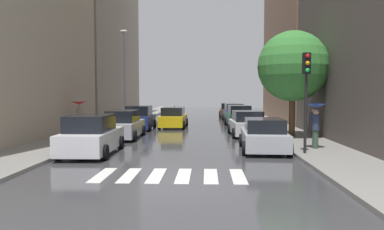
# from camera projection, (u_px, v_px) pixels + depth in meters

# --- Properties ---
(ground_plane) EXTENTS (28.00, 72.00, 0.04)m
(ground_plane) POSITION_uv_depth(u_px,v_px,m) (194.00, 122.00, 34.93)
(ground_plane) COLOR #3C3C3E
(sidewalk_left) EXTENTS (3.00, 72.00, 0.15)m
(sidewalk_left) POSITION_uv_depth(u_px,v_px,m) (127.00, 121.00, 35.18)
(sidewalk_left) COLOR gray
(sidewalk_left) RESTS_ON ground
(sidewalk_right) EXTENTS (3.00, 72.00, 0.15)m
(sidewalk_right) POSITION_uv_depth(u_px,v_px,m) (262.00, 121.00, 34.65)
(sidewalk_right) COLOR gray
(sidewalk_right) RESTS_ON ground
(crosswalk_stripes) EXTENTS (4.95, 2.20, 0.01)m
(crosswalk_stripes) POSITION_uv_depth(u_px,v_px,m) (170.00, 176.00, 11.99)
(crosswalk_stripes) COLOR silver
(crosswalk_stripes) RESTS_ON ground
(building_left_mid) EXTENTS (6.00, 18.83, 23.30)m
(building_left_mid) POSITION_uv_depth(u_px,v_px,m) (95.00, 11.00, 39.47)
(building_left_mid) COLOR #9E9384
(building_left_mid) RESTS_ON ground
(parked_car_left_nearest) EXTENTS (2.22, 4.60, 1.77)m
(parked_car_left_nearest) POSITION_uv_depth(u_px,v_px,m) (92.00, 136.00, 16.22)
(parked_car_left_nearest) COLOR silver
(parked_car_left_nearest) RESTS_ON ground
(parked_car_left_second) EXTENTS (2.06, 4.59, 1.71)m
(parked_car_left_second) POSITION_uv_depth(u_px,v_px,m) (124.00, 125.00, 21.92)
(parked_car_left_second) COLOR #B2B7BF
(parked_car_left_second) RESTS_ON ground
(parked_car_left_third) EXTENTS (2.15, 4.11, 1.81)m
(parked_car_left_third) POSITION_uv_depth(u_px,v_px,m) (139.00, 118.00, 27.23)
(parked_car_left_third) COLOR navy
(parked_car_left_third) RESTS_ON ground
(parked_car_right_nearest) EXTENTS (2.32, 4.28, 1.55)m
(parked_car_right_nearest) POSITION_uv_depth(u_px,v_px,m) (264.00, 136.00, 17.10)
(parked_car_right_nearest) COLOR #B2B7BF
(parked_car_right_nearest) RESTS_ON ground
(parked_car_right_second) EXTENTS (2.29, 4.16, 1.62)m
(parked_car_right_second) POSITION_uv_depth(u_px,v_px,m) (247.00, 124.00, 23.10)
(parked_car_right_second) COLOR silver
(parked_car_right_second) RESTS_ON ground
(parked_car_right_third) EXTENTS (2.21, 4.70, 1.75)m
(parked_car_right_third) POSITION_uv_depth(u_px,v_px,m) (239.00, 117.00, 29.54)
(parked_car_right_third) COLOR #0C4C2D
(parked_car_right_third) RESTS_ON ground
(parked_car_right_fourth) EXTENTS (2.09, 4.76, 1.72)m
(parked_car_right_fourth) POSITION_uv_depth(u_px,v_px,m) (233.00, 113.00, 35.13)
(parked_car_right_fourth) COLOR navy
(parked_car_right_fourth) RESTS_ON ground
(parked_car_right_fifth) EXTENTS (2.22, 4.47, 1.61)m
(parked_car_right_fifth) POSITION_uv_depth(u_px,v_px,m) (229.00, 111.00, 41.50)
(parked_car_right_fifth) COLOR brown
(parked_car_right_fifth) RESTS_ON ground
(taxi_midroad) EXTENTS (2.16, 4.62, 1.81)m
(taxi_midroad) POSITION_uv_depth(u_px,v_px,m) (173.00, 118.00, 28.88)
(taxi_midroad) COLOR yellow
(taxi_midroad) RESTS_ON ground
(pedestrian_near_tree) EXTENTS (1.09, 1.09, 2.01)m
(pedestrian_near_tree) POSITION_uv_depth(u_px,v_px,m) (314.00, 112.00, 20.71)
(pedestrian_near_tree) COLOR black
(pedestrian_near_tree) RESTS_ON sidewalk_right
(pedestrian_by_kerb) EXTENTS (1.07, 1.07, 2.04)m
(pedestrian_by_kerb) POSITION_uv_depth(u_px,v_px,m) (79.00, 110.00, 23.90)
(pedestrian_by_kerb) COLOR #38513D
(pedestrian_by_kerb) RESTS_ON sidewalk_left
(pedestrian_far_side) EXTENTS (0.93, 0.93, 2.09)m
(pedestrian_far_side) POSITION_uv_depth(u_px,v_px,m) (316.00, 117.00, 16.88)
(pedestrian_far_side) COLOR #38513D
(pedestrian_far_side) RESTS_ON sidewalk_right
(street_tree_right) EXTENTS (4.15, 4.15, 6.25)m
(street_tree_right) POSITION_uv_depth(u_px,v_px,m) (293.00, 66.00, 21.35)
(street_tree_right) COLOR #513823
(street_tree_right) RESTS_ON sidewalk_right
(traffic_light_right_corner) EXTENTS (0.30, 0.42, 4.30)m
(traffic_light_right_corner) POSITION_uv_depth(u_px,v_px,m) (306.00, 80.00, 15.42)
(traffic_light_right_corner) COLOR black
(traffic_light_right_corner) RESTS_ON sidewalk_right
(lamp_post_left) EXTENTS (0.60, 0.28, 7.72)m
(lamp_post_left) POSITION_uv_depth(u_px,v_px,m) (124.00, 71.00, 29.52)
(lamp_post_left) COLOR #595B60
(lamp_post_left) RESTS_ON sidewalk_left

